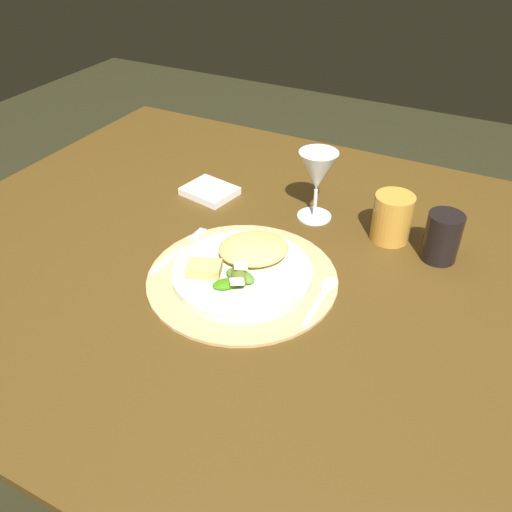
% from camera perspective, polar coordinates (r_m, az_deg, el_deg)
% --- Properties ---
extents(ground_plane, '(6.00, 6.00, 0.00)m').
position_cam_1_polar(ground_plane, '(1.58, 0.38, -22.92)').
color(ground_plane, black).
extents(dining_table, '(1.38, 1.09, 0.76)m').
position_cam_1_polar(dining_table, '(1.09, 0.51, -5.77)').
color(dining_table, '#4A3312').
rests_on(dining_table, ground).
extents(placemat, '(0.34, 0.34, 0.01)m').
position_cam_1_polar(placemat, '(0.96, -1.38, -2.39)').
color(placemat, tan).
rests_on(placemat, dining_table).
extents(dinner_plate, '(0.25, 0.25, 0.02)m').
position_cam_1_polar(dinner_plate, '(0.95, -1.39, -1.84)').
color(dinner_plate, silver).
rests_on(dinner_plate, placemat).
extents(pasta_serving, '(0.17, 0.16, 0.03)m').
position_cam_1_polar(pasta_serving, '(0.97, -0.49, 0.85)').
color(pasta_serving, '#DFC162').
rests_on(pasta_serving, dinner_plate).
extents(salad_greens, '(0.06, 0.08, 0.03)m').
position_cam_1_polar(salad_greens, '(0.91, -1.97, -2.29)').
color(salad_greens, '#48641F').
rests_on(salad_greens, dinner_plate).
extents(bread_piece, '(0.07, 0.06, 0.02)m').
position_cam_1_polar(bread_piece, '(0.93, -5.60, -1.36)').
color(bread_piece, tan).
rests_on(bread_piece, dinner_plate).
extents(fork, '(0.02, 0.16, 0.00)m').
position_cam_1_polar(fork, '(1.02, -8.57, 0.34)').
color(fork, silver).
rests_on(fork, placemat).
extents(spoon, '(0.03, 0.14, 0.01)m').
position_cam_1_polar(spoon, '(0.93, 7.41, -3.76)').
color(spoon, silver).
rests_on(spoon, placemat).
extents(napkin, '(0.12, 0.11, 0.02)m').
position_cam_1_polar(napkin, '(1.22, -4.99, 6.95)').
color(napkin, white).
rests_on(napkin, dining_table).
extents(wine_glass, '(0.08, 0.08, 0.15)m').
position_cam_1_polar(wine_glass, '(1.09, 6.60, 8.82)').
color(wine_glass, silver).
rests_on(wine_glass, dining_table).
extents(amber_tumbler, '(0.08, 0.08, 0.10)m').
position_cam_1_polar(amber_tumbler, '(1.07, 14.39, 4.01)').
color(amber_tumbler, '#C58931').
rests_on(amber_tumbler, dining_table).
extents(dark_tumbler, '(0.07, 0.07, 0.10)m').
position_cam_1_polar(dark_tumbler, '(1.04, 19.35, 1.94)').
color(dark_tumbler, black).
rests_on(dark_tumbler, dining_table).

